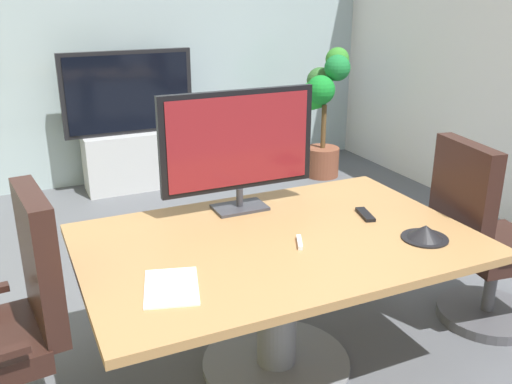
{
  "coord_description": "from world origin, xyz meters",
  "views": [
    {
      "loc": [
        -1.07,
        -2.16,
        1.84
      ],
      "look_at": [
        0.03,
        0.23,
        0.87
      ],
      "focal_mm": 39.25,
      "sensor_mm": 36.0,
      "label": 1
    }
  ],
  "objects_px": {
    "conference_table": "(277,273)",
    "wall_display_unit": "(131,144)",
    "conference_phone": "(425,233)",
    "potted_plant": "(322,104)",
    "office_chair_left": "(7,343)",
    "remote_control": "(365,214)",
    "tv_monitor": "(238,144)",
    "office_chair_right": "(482,250)"
  },
  "relations": [
    {
      "from": "tv_monitor",
      "to": "remote_control",
      "type": "xyz_separation_m",
      "value": [
        0.55,
        -0.37,
        -0.35
      ]
    },
    {
      "from": "office_chair_left",
      "to": "conference_phone",
      "type": "distance_m",
      "value": 1.91
    },
    {
      "from": "conference_table",
      "to": "office_chair_right",
      "type": "xyz_separation_m",
      "value": [
        1.22,
        -0.11,
        -0.08
      ]
    },
    {
      "from": "office_chair_right",
      "to": "remote_control",
      "type": "bearing_deg",
      "value": 84.61
    },
    {
      "from": "office_chair_left",
      "to": "conference_phone",
      "type": "height_order",
      "value": "office_chair_left"
    },
    {
      "from": "potted_plant",
      "to": "conference_phone",
      "type": "distance_m",
      "value": 3.1
    },
    {
      "from": "office_chair_right",
      "to": "tv_monitor",
      "type": "relative_size",
      "value": 1.3
    },
    {
      "from": "potted_plant",
      "to": "office_chair_right",
      "type": "bearing_deg",
      "value": -101.93
    },
    {
      "from": "office_chair_left",
      "to": "office_chair_right",
      "type": "height_order",
      "value": "same"
    },
    {
      "from": "conference_table",
      "to": "office_chair_right",
      "type": "distance_m",
      "value": 1.23
    },
    {
      "from": "office_chair_left",
      "to": "wall_display_unit",
      "type": "height_order",
      "value": "wall_display_unit"
    },
    {
      "from": "office_chair_right",
      "to": "potted_plant",
      "type": "bearing_deg",
      "value": -3.74
    },
    {
      "from": "office_chair_left",
      "to": "conference_table",
      "type": "bearing_deg",
      "value": 81.37
    },
    {
      "from": "office_chair_left",
      "to": "remote_control",
      "type": "relative_size",
      "value": 6.41
    },
    {
      "from": "office_chair_right",
      "to": "conference_table",
      "type": "bearing_deg",
      "value": 92.94
    },
    {
      "from": "potted_plant",
      "to": "conference_table",
      "type": "bearing_deg",
      "value": -124.83
    },
    {
      "from": "wall_display_unit",
      "to": "remote_control",
      "type": "bearing_deg",
      "value": -79.11
    },
    {
      "from": "conference_table",
      "to": "wall_display_unit",
      "type": "bearing_deg",
      "value": 90.65
    },
    {
      "from": "wall_display_unit",
      "to": "remote_control",
      "type": "xyz_separation_m",
      "value": [
        0.57,
        -2.96,
        0.29
      ]
    },
    {
      "from": "conference_phone",
      "to": "remote_control",
      "type": "xyz_separation_m",
      "value": [
        -0.09,
        0.35,
        -0.02
      ]
    },
    {
      "from": "conference_phone",
      "to": "remote_control",
      "type": "bearing_deg",
      "value": 104.65
    },
    {
      "from": "office_chair_right",
      "to": "remote_control",
      "type": "height_order",
      "value": "office_chair_right"
    },
    {
      "from": "conference_table",
      "to": "potted_plant",
      "type": "xyz_separation_m",
      "value": [
        1.79,
        2.58,
        0.22
      ]
    },
    {
      "from": "office_chair_left",
      "to": "tv_monitor",
      "type": "distance_m",
      "value": 1.41
    },
    {
      "from": "office_chair_right",
      "to": "conference_phone",
      "type": "height_order",
      "value": "office_chair_right"
    },
    {
      "from": "tv_monitor",
      "to": "potted_plant",
      "type": "relative_size",
      "value": 0.65
    },
    {
      "from": "potted_plant",
      "to": "remote_control",
      "type": "height_order",
      "value": "potted_plant"
    },
    {
      "from": "tv_monitor",
      "to": "conference_phone",
      "type": "xyz_separation_m",
      "value": [
        0.64,
        -0.72,
        -0.33
      ]
    },
    {
      "from": "wall_display_unit",
      "to": "potted_plant",
      "type": "relative_size",
      "value": 1.01
    },
    {
      "from": "office_chair_left",
      "to": "potted_plant",
      "type": "relative_size",
      "value": 0.84
    },
    {
      "from": "office_chair_left",
      "to": "conference_phone",
      "type": "bearing_deg",
      "value": 73.2
    },
    {
      "from": "office_chair_left",
      "to": "remote_control",
      "type": "distance_m",
      "value": 1.78
    },
    {
      "from": "conference_table",
      "to": "potted_plant",
      "type": "height_order",
      "value": "potted_plant"
    },
    {
      "from": "conference_phone",
      "to": "conference_table",
      "type": "bearing_deg",
      "value": 154.66
    },
    {
      "from": "tv_monitor",
      "to": "remote_control",
      "type": "height_order",
      "value": "tv_monitor"
    },
    {
      "from": "wall_display_unit",
      "to": "potted_plant",
      "type": "height_order",
      "value": "wall_display_unit"
    },
    {
      "from": "conference_table",
      "to": "office_chair_right",
      "type": "bearing_deg",
      "value": -5.25
    },
    {
      "from": "conference_table",
      "to": "remote_control",
      "type": "height_order",
      "value": "remote_control"
    },
    {
      "from": "potted_plant",
      "to": "conference_phone",
      "type": "bearing_deg",
      "value": -112.09
    },
    {
      "from": "office_chair_right",
      "to": "tv_monitor",
      "type": "distance_m",
      "value": 1.49
    },
    {
      "from": "conference_table",
      "to": "tv_monitor",
      "type": "distance_m",
      "value": 0.69
    },
    {
      "from": "potted_plant",
      "to": "conference_phone",
      "type": "relative_size",
      "value": 5.9
    }
  ]
}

